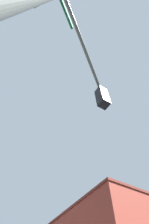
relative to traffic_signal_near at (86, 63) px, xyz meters
name	(u,v)px	position (x,y,z in m)	size (l,w,h in m)	color
traffic_signal_near	(86,63)	(0.00, 0.00, 0.00)	(2.86, 2.18, 6.23)	#474C47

